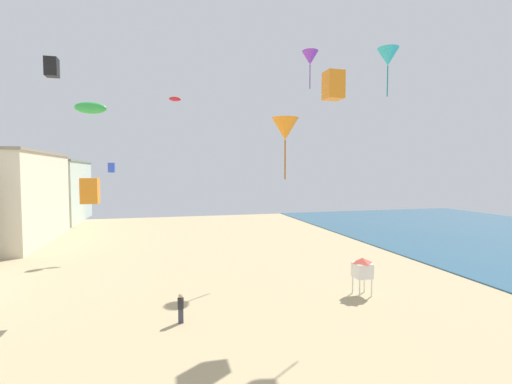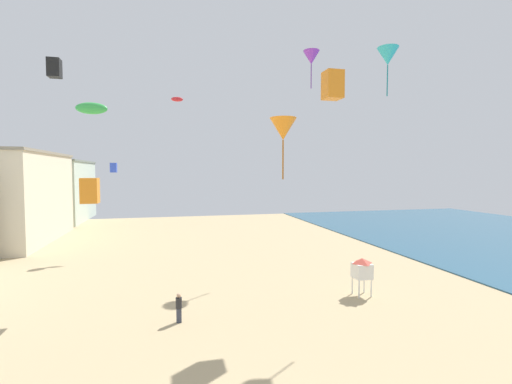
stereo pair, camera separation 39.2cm
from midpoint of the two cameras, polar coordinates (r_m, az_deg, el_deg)
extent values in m
cube|color=#B7C6B2|center=(70.56, -32.01, -0.01)|extent=(16.87, 16.07, 10.04)
cube|color=slate|center=(70.51, -32.14, 4.19)|extent=(17.21, 16.39, 0.30)
cube|color=#383D4C|center=(21.30, -11.65, -18.72)|extent=(0.28, 0.18, 0.80)
cylinder|color=#262628|center=(21.05, -11.68, -16.95)|extent=(0.34, 0.34, 0.60)
sphere|color=tan|center=(20.91, -11.69, -15.87)|extent=(0.24, 0.24, 0.24)
cylinder|color=white|center=(25.39, 16.57, -14.67)|extent=(0.10, 0.10, 1.20)
cylinder|color=white|center=(25.83, 18.35, -14.38)|extent=(0.10, 0.10, 1.20)
cylinder|color=white|center=(26.13, 15.54, -14.14)|extent=(0.10, 0.10, 1.20)
cylinder|color=white|center=(26.56, 17.29, -13.87)|extent=(0.10, 0.10, 1.20)
cube|color=white|center=(25.67, 16.98, -11.92)|extent=(1.10, 1.10, 1.00)
pyramid|color=#D14C3D|center=(25.50, 17.00, -10.45)|extent=(1.10, 1.10, 0.35)
cube|color=orange|center=(24.19, 12.61, 16.31)|extent=(1.12, 1.12, 1.76)
cube|color=black|center=(40.30, -29.25, 16.88)|extent=(1.11, 1.11, 1.75)
ellipsoid|color=green|center=(29.96, -24.42, 12.07)|extent=(2.25, 0.62, 0.87)
cube|color=blue|center=(38.27, -21.52, 3.63)|extent=(0.61, 0.61, 0.96)
cone|color=#2DB7CC|center=(26.25, 20.73, 19.62)|extent=(1.37, 1.37, 1.12)
cylinder|color=teal|center=(25.84, 20.66, 16.31)|extent=(0.07, 0.07, 1.99)
cube|color=orange|center=(24.26, -24.57, 0.20)|extent=(1.00, 1.00, 1.57)
ellipsoid|color=red|center=(43.21, -12.23, 14.28)|extent=(1.35, 0.38, 0.53)
cone|color=purple|center=(36.46, 9.14, 20.43)|extent=(1.55, 1.55, 1.27)
cylinder|color=#63278B|center=(35.98, 9.12, 17.75)|extent=(0.08, 0.08, 2.25)
cone|color=orange|center=(19.56, 4.93, 10.00)|extent=(1.46, 1.46, 1.19)
cylinder|color=#A75C15|center=(19.43, 4.91, 5.15)|extent=(0.08, 0.08, 2.12)
camera|label=1|loc=(0.20, -89.59, 0.02)|focal=25.06mm
camera|label=2|loc=(0.20, 90.41, -0.02)|focal=25.06mm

